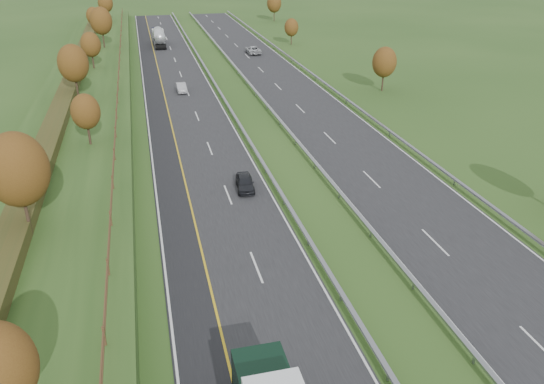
{
  "coord_description": "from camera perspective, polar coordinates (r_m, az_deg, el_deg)",
  "views": [
    {
      "loc": [
        -5.24,
        -7.76,
        21.12
      ],
      "look_at": [
        4.18,
        30.24,
        2.2
      ],
      "focal_mm": 35.0,
      "sensor_mm": 36.0,
      "label": 1
    }
  ],
  "objects": [
    {
      "name": "ground",
      "position": [
        67.52,
        -1.93,
        7.55
      ],
      "size": [
        400.0,
        400.0,
        0.0
      ],
      "primitive_type": "plane",
      "color": "#284719",
      "rests_on": "ground"
    },
    {
      "name": "car_silver_mid",
      "position": [
        82.08,
        -9.73,
        11.02
      ],
      "size": [
        1.51,
        4.01,
        1.31
      ],
      "primitive_type": "imported",
      "rotation": [
        0.0,
        0.0,
        0.03
      ],
      "color": "#9D9DA1",
      "rests_on": "near_carriageway"
    },
    {
      "name": "lane_markings",
      "position": [
        71.79,
        -4.03,
        8.66
      ],
      "size": [
        26.75,
        200.0,
        0.01
      ],
      "color": "silver",
      "rests_on": "near_carriageway"
    },
    {
      "name": "car_oncoming",
      "position": [
        109.13,
        -2.06,
        15.05
      ],
      "size": [
        2.54,
        5.45,
        1.51
      ],
      "primitive_type": "imported",
      "rotation": [
        0.0,
        0.0,
        3.14
      ],
      "color": "#B0B1B5",
      "rests_on": "far_carriageway"
    },
    {
      "name": "embankment_left",
      "position": [
        71.11,
        -19.78,
        7.83
      ],
      "size": [
        12.0,
        200.0,
        2.0
      ],
      "primitive_type": "cube",
      "color": "#284719",
      "rests_on": "ground"
    },
    {
      "name": "trees_left",
      "position": [
        66.47,
        -20.37,
        11.4
      ],
      "size": [
        6.64,
        164.3,
        7.66
      ],
      "color": "#2D2116",
      "rests_on": "embankment_left"
    },
    {
      "name": "hard_shoulder",
      "position": [
        70.98,
        -12.21,
        7.92
      ],
      "size": [
        3.0,
        200.0,
        0.04
      ],
      "primitive_type": "cube",
      "color": "black",
      "rests_on": "ground"
    },
    {
      "name": "near_carriageway",
      "position": [
        71.16,
        -9.17,
        8.22
      ],
      "size": [
        10.5,
        200.0,
        0.04
      ],
      "primitive_type": "cube",
      "color": "black",
      "rests_on": "ground"
    },
    {
      "name": "car_dark_near",
      "position": [
        48.8,
        -2.93,
        1.03
      ],
      "size": [
        1.92,
        4.02,
        1.33
      ],
      "primitive_type": "imported",
      "rotation": [
        0.0,
        0.0,
        -0.09
      ],
      "color": "black",
      "rests_on": "near_carriageway"
    },
    {
      "name": "car_small_far",
      "position": [
        134.82,
        -12.29,
        16.53
      ],
      "size": [
        2.4,
        4.84,
        1.35
      ],
      "primitive_type": "imported",
      "rotation": [
        0.0,
        0.0,
        0.11
      ],
      "color": "#171748",
      "rests_on": "near_carriageway"
    },
    {
      "name": "hedge_left",
      "position": [
        70.93,
        -21.58,
        8.82
      ],
      "size": [
        2.2,
        180.0,
        1.1
      ],
      "primitive_type": "cube",
      "color": "#343A17",
      "rests_on": "embankment_left"
    },
    {
      "name": "trees_far",
      "position": [
        104.47,
        6.11,
        16.36
      ],
      "size": [
        8.45,
        118.6,
        7.12
      ],
      "color": "#2D2116",
      "rests_on": "ground"
    },
    {
      "name": "road_tanker",
      "position": [
        120.14,
        -12.06,
        16.03
      ],
      "size": [
        2.4,
        11.22,
        3.46
      ],
      "color": "silver",
      "rests_on": "near_carriageway"
    },
    {
      "name": "fence_left",
      "position": [
        69.89,
        -16.33,
        9.51
      ],
      "size": [
        0.12,
        189.06,
        1.2
      ],
      "color": "#422B19",
      "rests_on": "embankment_left"
    },
    {
      "name": "median_barrier_far",
      "position": [
        72.59,
        -0.59,
        9.38
      ],
      "size": [
        0.32,
        200.0,
        0.71
      ],
      "color": "gray",
      "rests_on": "ground"
    },
    {
      "name": "outer_barrier_far",
      "position": [
        75.96,
        8.0,
        9.89
      ],
      "size": [
        0.32,
        200.0,
        0.71
      ],
      "color": "gray",
      "rests_on": "ground"
    },
    {
      "name": "median_barrier_near",
      "position": [
        71.63,
        -4.62,
        9.08
      ],
      "size": [
        0.32,
        200.0,
        0.71
      ],
      "color": "gray",
      "rests_on": "ground"
    },
    {
      "name": "far_carriageway",
      "position": [
        74.22,
        3.75,
        9.22
      ],
      "size": [
        10.5,
        200.0,
        0.04
      ],
      "primitive_type": "cube",
      "color": "black",
      "rests_on": "ground"
    }
  ]
}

